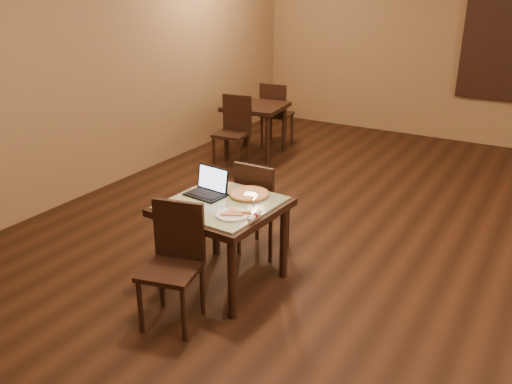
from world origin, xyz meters
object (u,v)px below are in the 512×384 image
Objects in this scene: chair_main_near at (175,257)px; other_table_b at (256,113)px; tiled_table at (222,214)px; pizza_pan at (249,195)px; other_table_b_chair_far at (275,111)px; laptop at (209,187)px; other_table_b_chair_near at (234,127)px; chair_main_far at (259,203)px.

chair_main_near reaches higher than other_table_b.
tiled_table is 3.66m from other_table_b.
pizza_pan is 4.01m from other_table_b_chair_far.
laptop is 0.36× the size of other_table_b_chair_near.
other_table_b_chair_near reaches higher than chair_main_near.
other_table_b_chair_near is at bearing 102.40° from chair_main_near.
chair_main_far reaches higher than pizza_pan.
other_table_b_chair_far reaches higher than pizza_pan.
laptop is 0.36× the size of other_table_b_chair_far.
pizza_pan is at bearing 107.21° from chair_main_far.
other_table_b is (-1.62, 3.28, -0.03)m from tiled_table.
chair_main_near is 0.80m from laptop.
other_table_b is 0.58m from other_table_b_chair_far.
chair_main_near is 1.05× the size of other_table_b.
laptop is at bearing 103.60° from other_table_b_chair_far.
tiled_table is 0.99× the size of other_table_b_chair_far.
other_table_b_chair_near is (-1.43, 2.60, -0.26)m from laptop.
chair_main_near is 4.22m from other_table_b.
chair_main_near reaches higher than tiled_table.
other_table_b_chair_far is (-1.61, 3.86, -0.10)m from tiled_table.
laptop is at bearing 90.61° from chair_main_near.
chair_main_near is 3.69m from other_table_b_chair_near.
other_table_b is at bearing -59.02° from chair_main_far.
chair_main_far is at bearing -58.97° from other_table_b_chair_near.
chair_main_far is 2.65× the size of laptop.
other_table_b is (-1.74, 3.04, -0.13)m from pizza_pan.
tiled_table is 0.99× the size of other_table_b_chair_near.
other_table_b_chair_far is (-1.59, 4.48, 0.02)m from chair_main_near.
other_table_b_chair_far is (-1.41, 3.75, -0.26)m from laptop.
chair_main_near is at bearing -69.87° from laptop.
chair_main_near is at bearing 88.75° from chair_main_far.
pizza_pan is at bearing 67.34° from chair_main_near.
chair_main_near reaches higher than pizza_pan.
pizza_pan is 0.33× the size of other_table_b_chair_near.
chair_main_near is 0.96× the size of other_table_b_chair_far.
laptop is 3.49m from other_table_b.
chair_main_far is 3.62m from other_table_b_chair_far.
chair_main_far is at bearing 93.48° from tiled_table.
tiled_table is 0.28m from laptop.
pizza_pan is (0.12, 0.24, 0.11)m from tiled_table.
chair_main_far is 1.03× the size of other_table_b.
chair_main_near is at bearing -74.66° from other_table_b.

